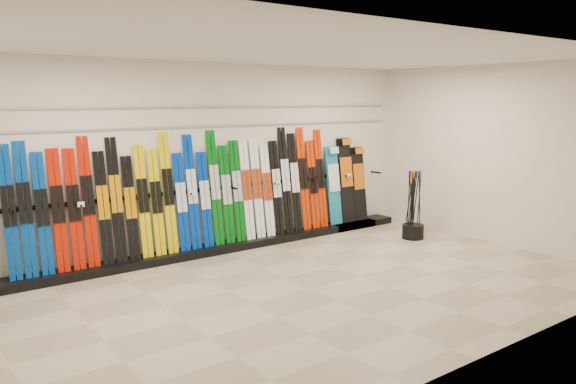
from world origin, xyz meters
TOP-DOWN VIEW (x-y plane):
  - floor at (0.00, 0.00)m, footprint 8.00×8.00m
  - back_wall at (0.00, 2.50)m, footprint 8.00×0.00m
  - right_wall at (4.00, 0.00)m, footprint 0.00×5.00m
  - ceiling at (0.00, 0.00)m, footprint 8.00×8.00m
  - ski_rack_base at (0.22, 2.28)m, footprint 8.00×0.40m
  - skis at (-0.45, 2.36)m, footprint 5.36×0.29m
  - snowboards at (2.78, 2.35)m, footprint 0.94×0.24m
  - pole_bin at (3.13, 1.00)m, footprint 0.38×0.38m
  - ski_poles at (3.12, 1.01)m, footprint 0.30×0.34m
  - slatwall_rail_0 at (0.00, 2.48)m, footprint 7.60×0.02m
  - slatwall_rail_1 at (0.00, 2.48)m, footprint 7.60×0.02m

SIDE VIEW (x-z plane):
  - floor at x=0.00m, z-range 0.00..0.00m
  - ski_rack_base at x=0.22m, z-range 0.00..0.12m
  - pole_bin at x=3.13m, z-range 0.00..0.25m
  - ski_poles at x=3.12m, z-range 0.02..1.20m
  - snowboards at x=2.78m, z-range 0.07..1.65m
  - skis at x=-0.45m, z-range 0.04..1.87m
  - back_wall at x=0.00m, z-range -2.50..5.50m
  - right_wall at x=4.00m, z-range -1.00..4.00m
  - slatwall_rail_0 at x=0.00m, z-range 1.98..2.02m
  - slatwall_rail_1 at x=0.00m, z-range 2.28..2.31m
  - ceiling at x=0.00m, z-range 3.00..3.00m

